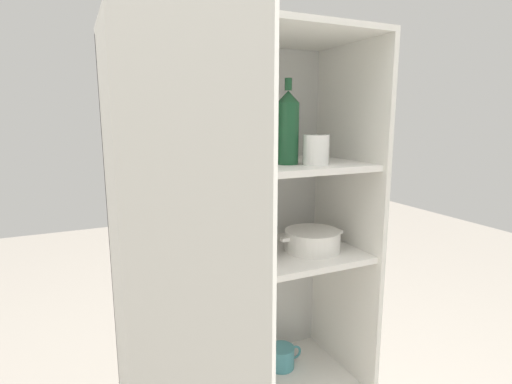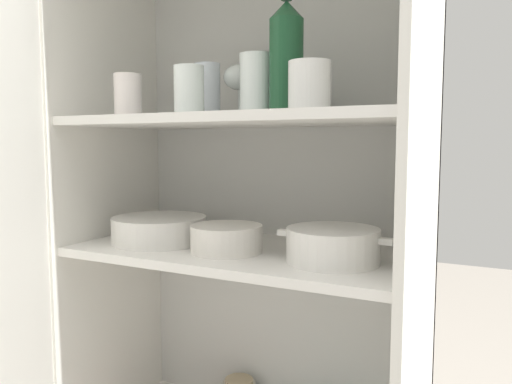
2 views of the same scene
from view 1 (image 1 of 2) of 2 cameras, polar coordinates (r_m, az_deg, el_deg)
cupboard_back_panel at (r=1.52m, az=-4.41°, el=-9.71°), size 0.81×0.02×1.55m
cupboard_side_left at (r=1.26m, az=-18.62°, el=-14.72°), size 0.02×0.41×1.55m
cupboard_side_right at (r=1.54m, az=12.37°, el=-9.69°), size 0.02×0.41×1.55m
cupboard_top_panel at (r=1.27m, az=-1.57°, el=22.14°), size 0.81×0.41×0.02m
shelf_board_middle at (r=1.33m, az=-1.41°, el=-9.62°), size 0.77×0.38×0.02m
shelf_board_upper at (r=1.25m, az=-1.48°, el=3.46°), size 0.77×0.38×0.02m
cupboard_door at (r=0.96m, az=-9.05°, el=-23.08°), size 0.24×0.34×1.55m
tumbler_glass_0 at (r=1.39m, az=-0.43°, el=6.51°), size 0.07×0.07×0.09m
tumbler_glass_1 at (r=1.08m, az=-11.19°, el=5.16°), size 0.06×0.06×0.10m
tumbler_glass_2 at (r=1.26m, az=8.56°, el=5.97°), size 0.08×0.08×0.09m
tumbler_glass_3 at (r=1.25m, az=0.96°, el=6.89°), size 0.07×0.07×0.13m
tumbler_glass_4 at (r=1.24m, az=-6.86°, el=6.75°), size 0.06×0.06×0.13m
tumbler_glass_5 at (r=1.14m, az=-3.62°, el=5.88°), size 0.07×0.07×0.11m
wine_glass_0 at (r=1.29m, az=-4.57°, el=8.17°), size 0.08×0.08×0.13m
wine_bottle at (r=1.26m, az=4.55°, el=9.21°), size 0.07×0.07×0.26m
plate_stack_white at (r=1.22m, az=-10.33°, el=-9.52°), size 0.23×0.23×0.06m
mixing_bowl_large at (r=1.27m, az=-1.08°, el=-8.56°), size 0.16×0.16×0.06m
casserole_dish at (r=1.39m, az=8.04°, el=-6.85°), size 0.24×0.19×0.07m
coffee_mug_extra_1 at (r=1.64m, az=3.68°, el=-22.45°), size 0.14×0.10×0.08m
storage_jar at (r=1.60m, az=-6.14°, el=-23.06°), size 0.09×0.09×0.10m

